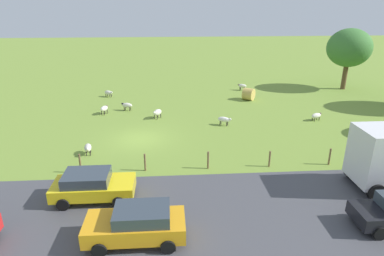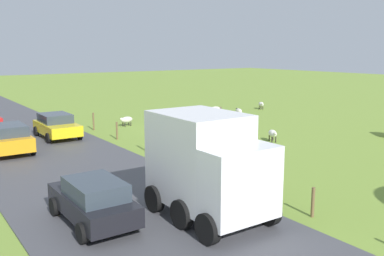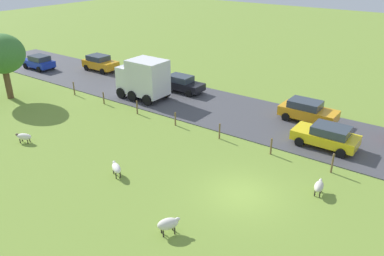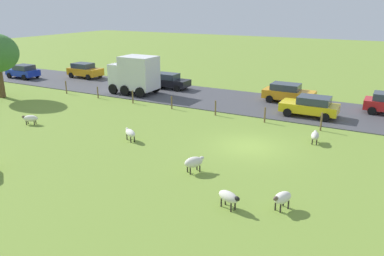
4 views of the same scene
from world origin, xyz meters
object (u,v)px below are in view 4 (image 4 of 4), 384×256
object	(u,v)px
car_4	(23,71)
car_2	(85,70)
sheep_1	(315,136)
sheep_2	(229,197)
sheep_4	(130,133)
car_3	(310,106)
car_5	(288,93)
truck_0	(135,74)
car_0	(169,81)
sheep_6	(194,162)
sheep_7	(282,198)
sheep_5	(30,118)

from	to	relation	value
car_4	car_2	bearing A→B (deg)	-59.00
sheep_1	sheep_2	size ratio (longest dim) A/B	0.99
sheep_1	sheep_2	xyz separation A→B (m)	(-9.93, 1.61, 0.05)
sheep_4	car_4	xyz separation A→B (m)	(11.16, 23.90, 0.35)
car_3	car_5	distance (m)	4.44
sheep_1	car_4	xyz separation A→B (m)	(6.03, 34.33, 0.38)
truck_0	car_5	world-z (taller)	truck_0
car_2	car_0	bearing A→B (deg)	-92.14
truck_0	car_2	size ratio (longest dim) A/B	1.09
car_2	car_3	size ratio (longest dim) A/B	0.95
sheep_1	car_4	world-z (taller)	car_4
sheep_4	car_3	distance (m)	14.12
sheep_2	sheep_6	bearing A→B (deg)	50.06
sheep_4	car_2	xyz separation A→B (m)	(14.81, 17.82, 0.41)
car_0	car_4	size ratio (longest dim) A/B	1.05
sheep_2	car_0	bearing A→B (deg)	37.63
sheep_6	car_5	xyz separation A→B (m)	(16.76, -0.43, 0.35)
sheep_7	car_3	world-z (taller)	car_3
car_2	car_3	xyz separation A→B (m)	(-3.86, -26.72, -0.06)
sheep_4	sheep_7	distance (m)	11.50
car_0	car_3	bearing A→B (deg)	-102.95
sheep_5	car_5	size ratio (longest dim) A/B	0.27
car_2	car_4	bearing A→B (deg)	121.00
sheep_5	truck_0	world-z (taller)	truck_0
truck_0	sheep_4	bearing A→B (deg)	-145.02
sheep_2	truck_0	bearing A→B (deg)	46.30
sheep_5	sheep_6	bearing A→B (deg)	-96.43
car_5	sheep_5	bearing A→B (deg)	135.92
car_5	car_3	bearing A→B (deg)	-143.00
car_4	sheep_7	bearing A→B (deg)	-113.33
car_2	car_5	world-z (taller)	car_2
sheep_4	car_3	world-z (taller)	car_3
sheep_6	sheep_4	bearing A→B (deg)	68.64
sheep_5	car_0	distance (m)	15.24
car_5	car_0	bearing A→B (deg)	90.61
sheep_1	sheep_5	bearing A→B (deg)	107.06
sheep_6	car_0	bearing A→B (deg)	35.24
sheep_1	car_5	size ratio (longest dim) A/B	0.27
sheep_4	sheep_5	distance (m)	8.48
sheep_1	sheep_5	size ratio (longest dim) A/B	0.97
car_2	car_4	distance (m)	7.09
car_3	car_0	bearing A→B (deg)	77.05
car_0	car_5	xyz separation A→B (m)	(0.13, -12.18, 0.05)
sheep_2	sheep_7	distance (m)	2.25
sheep_2	car_0	xyz separation A→B (m)	(19.17, 14.77, 0.32)
car_4	sheep_1	bearing A→B (deg)	-99.96
car_3	sheep_2	bearing A→B (deg)	179.71
car_0	sheep_7	bearing A→B (deg)	-137.28
sheep_1	car_0	distance (m)	18.81
car_0	car_3	xyz separation A→B (m)	(-3.41, -14.85, 0.01)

